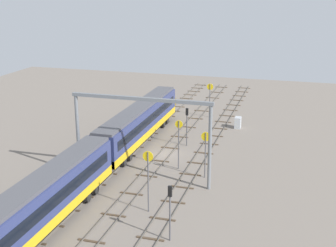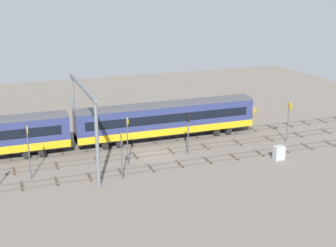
{
  "view_description": "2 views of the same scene",
  "coord_description": "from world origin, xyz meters",
  "px_view_note": "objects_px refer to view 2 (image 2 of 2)",
  "views": [
    {
      "loc": [
        -51.0,
        -15.39,
        20.28
      ],
      "look_at": [
        4.93,
        1.06,
        2.43
      ],
      "focal_mm": 49.62,
      "sensor_mm": 36.0,
      "label": 1
    },
    {
      "loc": [
        -16.61,
        -50.32,
        19.81
      ],
      "look_at": [
        2.56,
        1.7,
        3.07
      ],
      "focal_mm": 49.56,
      "sensor_mm": 36.0,
      "label": 2
    }
  ],
  "objects_px": {
    "speed_sign_distant_end": "(28,145)",
    "signal_light_trackside_departure": "(188,129)",
    "speed_sign_near_foreground": "(288,116)",
    "speed_sign_mid_trackside": "(122,149)",
    "relay_cabinet": "(279,153)",
    "train": "(77,129)",
    "speed_sign_far_trackside": "(127,136)",
    "overhead_gantry": "(83,107)"
  },
  "relations": [
    {
      "from": "speed_sign_distant_end",
      "to": "signal_light_trackside_departure",
      "type": "relative_size",
      "value": 1.18
    },
    {
      "from": "speed_sign_near_foreground",
      "to": "speed_sign_mid_trackside",
      "type": "distance_m",
      "value": 23.59
    },
    {
      "from": "speed_sign_near_foreground",
      "to": "relay_cabinet",
      "type": "distance_m",
      "value": 7.32
    },
    {
      "from": "speed_sign_near_foreground",
      "to": "relay_cabinet",
      "type": "height_order",
      "value": "speed_sign_near_foreground"
    },
    {
      "from": "train",
      "to": "speed_sign_far_trackside",
      "type": "bearing_deg",
      "value": -58.3
    },
    {
      "from": "train",
      "to": "speed_sign_mid_trackside",
      "type": "bearing_deg",
      "value": -74.57
    },
    {
      "from": "speed_sign_near_foreground",
      "to": "signal_light_trackside_departure",
      "type": "distance_m",
      "value": 13.88
    },
    {
      "from": "signal_light_trackside_departure",
      "to": "speed_sign_near_foreground",
      "type": "bearing_deg",
      "value": -0.62
    },
    {
      "from": "speed_sign_distant_end",
      "to": "speed_sign_far_trackside",
      "type": "bearing_deg",
      "value": 0.11
    },
    {
      "from": "speed_sign_far_trackside",
      "to": "speed_sign_mid_trackside",
      "type": "bearing_deg",
      "value": -114.74
    },
    {
      "from": "speed_sign_far_trackside",
      "to": "train",
      "type": "bearing_deg",
      "value": 121.7
    },
    {
      "from": "speed_sign_near_foreground",
      "to": "speed_sign_far_trackside",
      "type": "bearing_deg",
      "value": -177.71
    },
    {
      "from": "speed_sign_near_foreground",
      "to": "speed_sign_mid_trackside",
      "type": "height_order",
      "value": "speed_sign_near_foreground"
    },
    {
      "from": "speed_sign_far_trackside",
      "to": "speed_sign_distant_end",
      "type": "height_order",
      "value": "speed_sign_distant_end"
    },
    {
      "from": "speed_sign_far_trackside",
      "to": "speed_sign_near_foreground",
      "type": "bearing_deg",
      "value": 2.29
    },
    {
      "from": "speed_sign_near_foreground",
      "to": "signal_light_trackside_departure",
      "type": "relative_size",
      "value": 1.06
    },
    {
      "from": "speed_sign_distant_end",
      "to": "overhead_gantry",
      "type": "bearing_deg",
      "value": 24.56
    },
    {
      "from": "speed_sign_distant_end",
      "to": "relay_cabinet",
      "type": "height_order",
      "value": "speed_sign_distant_end"
    },
    {
      "from": "speed_sign_distant_end",
      "to": "relay_cabinet",
      "type": "distance_m",
      "value": 28.25
    },
    {
      "from": "train",
      "to": "speed_sign_far_trackside",
      "type": "distance_m",
      "value": 8.58
    },
    {
      "from": "overhead_gantry",
      "to": "speed_sign_far_trackside",
      "type": "height_order",
      "value": "overhead_gantry"
    },
    {
      "from": "train",
      "to": "speed_sign_mid_trackside",
      "type": "xyz_separation_m",
      "value": [
        2.93,
        -10.62,
        0.75
      ]
    },
    {
      "from": "speed_sign_near_foreground",
      "to": "signal_light_trackside_departure",
      "type": "xyz_separation_m",
      "value": [
        -13.88,
        0.15,
        -0.25
      ]
    },
    {
      "from": "overhead_gantry",
      "to": "speed_sign_mid_trackside",
      "type": "xyz_separation_m",
      "value": [
        2.73,
        -6.24,
        -3.19
      ]
    },
    {
      "from": "speed_sign_mid_trackside",
      "to": "relay_cabinet",
      "type": "xyz_separation_m",
      "value": [
        18.69,
        -0.86,
        -2.59
      ]
    },
    {
      "from": "speed_sign_near_foreground",
      "to": "speed_sign_far_trackside",
      "type": "xyz_separation_m",
      "value": [
        -21.66,
        -0.87,
        0.11
      ]
    },
    {
      "from": "speed_sign_mid_trackside",
      "to": "signal_light_trackside_departure",
      "type": "bearing_deg",
      "value": 25.14
    },
    {
      "from": "train",
      "to": "speed_sign_near_foreground",
      "type": "height_order",
      "value": "speed_sign_near_foreground"
    },
    {
      "from": "speed_sign_near_foreground",
      "to": "overhead_gantry",
      "type": "bearing_deg",
      "value": 175.56
    },
    {
      "from": "train",
      "to": "overhead_gantry",
      "type": "bearing_deg",
      "value": -87.4
    },
    {
      "from": "signal_light_trackside_departure",
      "to": "speed_sign_mid_trackside",
      "type": "bearing_deg",
      "value": -154.86
    },
    {
      "from": "speed_sign_near_foreground",
      "to": "speed_sign_distant_end",
      "type": "distance_m",
      "value": 32.3
    },
    {
      "from": "speed_sign_near_foreground",
      "to": "speed_sign_far_trackside",
      "type": "relative_size",
      "value": 0.93
    },
    {
      "from": "speed_sign_distant_end",
      "to": "relay_cabinet",
      "type": "relative_size",
      "value": 3.6
    },
    {
      "from": "train",
      "to": "speed_sign_distant_end",
      "type": "bearing_deg",
      "value": -130.21
    },
    {
      "from": "signal_light_trackside_departure",
      "to": "relay_cabinet",
      "type": "distance_m",
      "value": 10.99
    },
    {
      "from": "overhead_gantry",
      "to": "signal_light_trackside_departure",
      "type": "xyz_separation_m",
      "value": [
        12.07,
        -1.86,
        -3.35
      ]
    },
    {
      "from": "relay_cabinet",
      "to": "speed_sign_distant_end",
      "type": "bearing_deg",
      "value": 171.39
    },
    {
      "from": "overhead_gantry",
      "to": "signal_light_trackside_departure",
      "type": "height_order",
      "value": "overhead_gantry"
    },
    {
      "from": "speed_sign_far_trackside",
      "to": "overhead_gantry",
      "type": "bearing_deg",
      "value": 146.07
    },
    {
      "from": "train",
      "to": "speed_sign_near_foreground",
      "type": "relative_size",
      "value": 9.48
    },
    {
      "from": "overhead_gantry",
      "to": "speed_sign_distant_end",
      "type": "relative_size",
      "value": 2.55
    }
  ]
}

